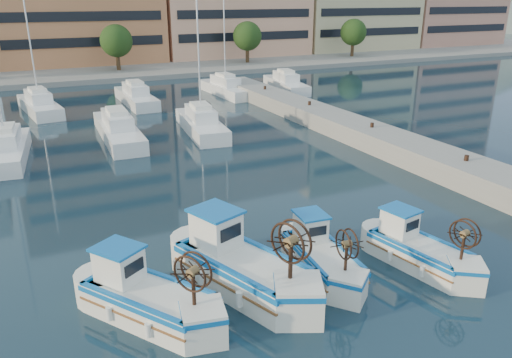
% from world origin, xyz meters
% --- Properties ---
extents(ground, '(300.00, 300.00, 0.00)m').
position_xyz_m(ground, '(0.00, 0.00, 0.00)').
color(ground, '#1A3345').
rests_on(ground, ground).
extents(quay, '(3.00, 60.00, 1.20)m').
position_xyz_m(quay, '(13.00, 8.00, 0.60)').
color(quay, gray).
rests_on(quay, ground).
extents(hill_east, '(160.00, 160.00, 50.00)m').
position_xyz_m(hill_east, '(140.00, 110.00, 0.00)').
color(hill_east, slate).
rests_on(hill_east, ground).
extents(yacht_marina, '(40.59, 23.35, 11.50)m').
position_xyz_m(yacht_marina, '(-2.70, 28.06, 0.53)').
color(yacht_marina, white).
rests_on(yacht_marina, ground).
extents(fishing_boat_a, '(3.84, 4.52, 2.77)m').
position_xyz_m(fishing_boat_a, '(-5.44, 1.40, 0.76)').
color(fishing_boat_a, white).
rests_on(fishing_boat_a, ground).
extents(fishing_boat_b, '(3.68, 5.35, 3.23)m').
position_xyz_m(fishing_boat_b, '(-2.11, 1.70, 0.89)').
color(fishing_boat_b, white).
rests_on(fishing_boat_b, ground).
extents(fishing_boat_c, '(1.95, 4.02, 2.46)m').
position_xyz_m(fishing_boat_c, '(0.93, 1.38, 0.68)').
color(fishing_boat_c, white).
rests_on(fishing_boat_c, ground).
extents(fishing_boat_d, '(2.31, 4.10, 2.48)m').
position_xyz_m(fishing_boat_d, '(4.43, 0.24, 0.68)').
color(fishing_boat_d, white).
rests_on(fishing_boat_d, ground).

